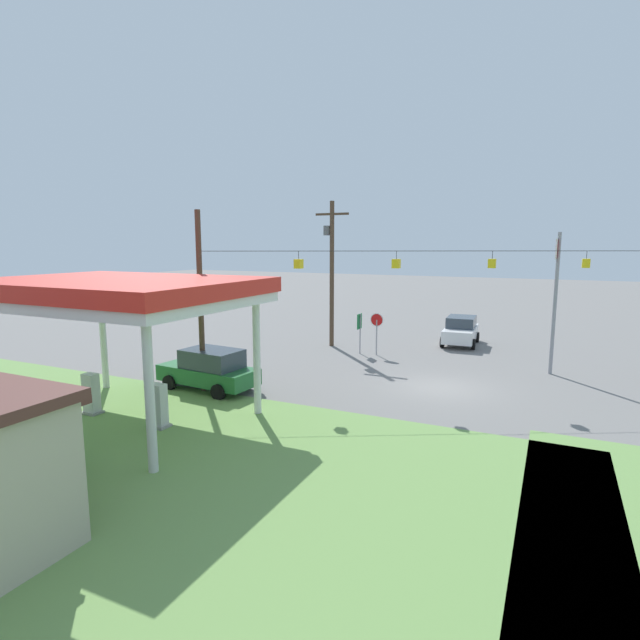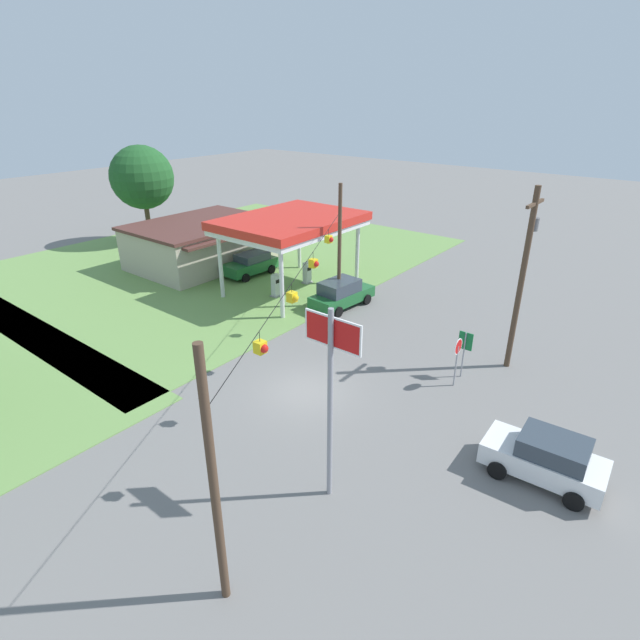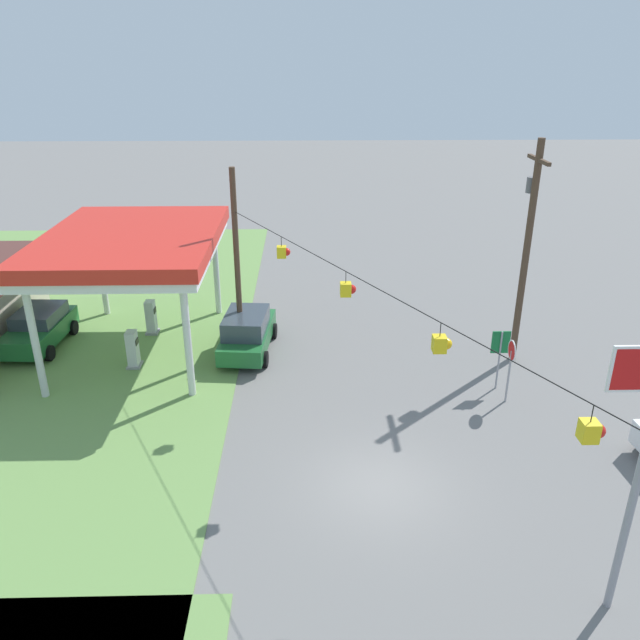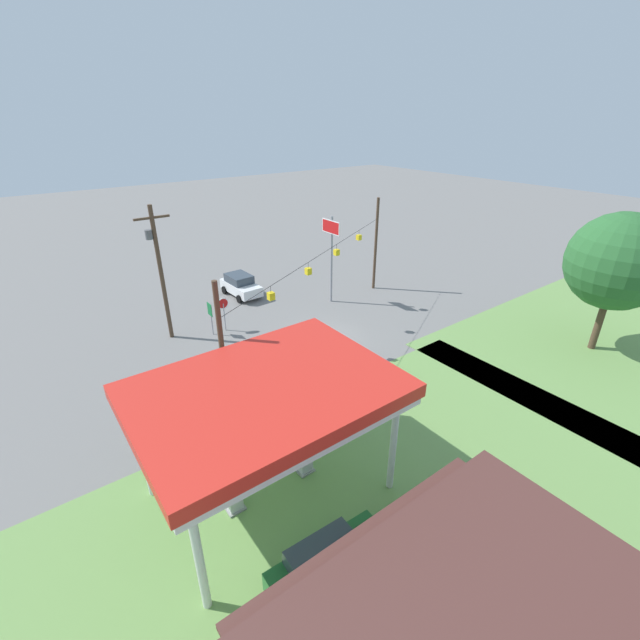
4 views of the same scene
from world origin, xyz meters
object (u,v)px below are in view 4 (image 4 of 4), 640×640
gas_station_canopy (266,396)px  route_sign (210,313)px  fuel_pump_far (234,496)px  utility_pole_main (159,267)px  car_at_pumps_front (229,412)px  stop_sign_roadside (223,307)px  fuel_pump_near (305,458)px  car_at_pumps_rear (333,566)px  stop_sign_overhead (331,243)px  car_on_crossroad (241,285)px  tree_west_verge (618,262)px

gas_station_canopy → route_sign: 15.27m
fuel_pump_far → utility_pole_main: bearing=-100.5°
car_at_pumps_front → stop_sign_roadside: (-4.44, -9.97, 0.87)m
stop_sign_roadside → utility_pole_main: utility_pole_main is taller
fuel_pump_near → car_at_pumps_front: (1.31, -4.59, 0.19)m
car_at_pumps_front → car_at_pumps_rear: 9.22m
fuel_pump_far → route_sign: 15.50m
fuel_pump_near → stop_sign_overhead: bearing=-131.2°
car_at_pumps_front → car_on_crossroad: (-8.39, -15.23, -0.01)m
fuel_pump_far → stop_sign_roadside: (-6.48, -14.56, 1.05)m
gas_station_canopy → fuel_pump_far: gas_station_canopy is taller
route_sign → utility_pole_main: size_ratio=0.26×
fuel_pump_far → car_on_crossroad: bearing=-117.8°
car_on_crossroad → stop_sign_overhead: bearing=40.8°
fuel_pump_near → car_at_pumps_rear: (2.11, 4.60, 0.12)m
stop_sign_overhead → tree_west_verge: size_ratio=0.78×
gas_station_canopy → utility_pole_main: (-1.28, -15.89, 0.35)m
fuel_pump_far → car_on_crossroad: 22.40m
gas_station_canopy → fuel_pump_near: size_ratio=5.92×
fuel_pump_near → route_sign: bearing=-98.2°
stop_sign_roadside → tree_west_verge: (-18.44, 16.98, 4.19)m
gas_station_canopy → car_at_pumps_rear: gas_station_canopy is taller
fuel_pump_near → fuel_pump_far: 3.35m
route_sign → utility_pole_main: utility_pole_main is taller
car_on_crossroad → route_sign: bearing=-45.7°
gas_station_canopy → tree_west_verge: bearing=174.1°
car_at_pumps_front → fuel_pump_far: bearing=71.0°
fuel_pump_near → route_sign: size_ratio=0.67×
stop_sign_roadside → route_sign: stop_sign_roadside is taller
car_at_pumps_rear → route_sign: route_sign is taller
fuel_pump_near → car_on_crossroad: car_on_crossroad is taller
gas_station_canopy → route_sign: gas_station_canopy is taller
car_at_pumps_rear → stop_sign_overhead: bearing=54.6°
fuel_pump_far → route_sign: route_sign is taller
fuel_pump_near → stop_sign_roadside: bearing=-102.1°
car_on_crossroad → gas_station_canopy: bearing=-26.5°
car_on_crossroad → stop_sign_roadside: bearing=-39.6°
car_on_crossroad → tree_west_verge: tree_west_verge is taller
car_at_pumps_front → utility_pole_main: 12.08m
car_on_crossroad → stop_sign_roadside: size_ratio=1.69×
route_sign → gas_station_canopy: bearing=75.4°
car_at_pumps_front → stop_sign_roadside: stop_sign_roadside is taller
car_at_pumps_front → car_on_crossroad: car_at_pumps_front is taller
stop_sign_overhead → car_at_pumps_rear: bearing=52.3°
stop_sign_roadside → tree_west_verge: bearing=-42.6°
route_sign → tree_west_verge: 26.14m
fuel_pump_far → car_on_crossroad: (-10.43, -19.82, 0.17)m
route_sign → fuel_pump_near: bearing=81.8°
stop_sign_overhead → tree_west_verge: 18.98m
tree_west_verge → stop_sign_overhead: bearing=-61.2°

